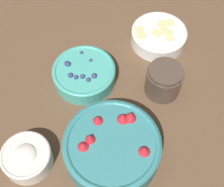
{
  "coord_description": "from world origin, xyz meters",
  "views": [
    {
      "loc": [
        0.34,
        0.31,
        0.74
      ],
      "look_at": [
        -0.0,
        0.05,
        0.04
      ],
      "focal_mm": 50.0,
      "sensor_mm": 36.0,
      "label": 1
    }
  ],
  "objects_px": {
    "bowl_strawberries": "(112,147)",
    "bowl_cream": "(27,157)",
    "bowl_bananas": "(159,35)",
    "bowl_blueberries": "(84,73)",
    "jar_chocolate": "(164,81)"
  },
  "relations": [
    {
      "from": "bowl_strawberries",
      "to": "bowl_blueberries",
      "type": "bearing_deg",
      "value": -123.55
    },
    {
      "from": "bowl_strawberries",
      "to": "jar_chocolate",
      "type": "relative_size",
      "value": 2.33
    },
    {
      "from": "bowl_blueberries",
      "to": "bowl_bananas",
      "type": "distance_m",
      "value": 0.26
    },
    {
      "from": "bowl_strawberries",
      "to": "bowl_cream",
      "type": "xyz_separation_m",
      "value": [
        0.14,
        -0.15,
        -0.02
      ]
    },
    {
      "from": "bowl_blueberries",
      "to": "bowl_bananas",
      "type": "relative_size",
      "value": 1.05
    },
    {
      "from": "bowl_cream",
      "to": "bowl_blueberries",
      "type": "bearing_deg",
      "value": -169.55
    },
    {
      "from": "bowl_strawberries",
      "to": "bowl_bananas",
      "type": "xyz_separation_m",
      "value": [
        -0.38,
        -0.11,
        -0.02
      ]
    },
    {
      "from": "bowl_bananas",
      "to": "bowl_blueberries",
      "type": "bearing_deg",
      "value": -19.78
    },
    {
      "from": "bowl_strawberries",
      "to": "bowl_cream",
      "type": "relative_size",
      "value": 1.93
    },
    {
      "from": "bowl_strawberries",
      "to": "jar_chocolate",
      "type": "bearing_deg",
      "value": -178.48
    },
    {
      "from": "bowl_bananas",
      "to": "bowl_cream",
      "type": "bearing_deg",
      "value": -4.28
    },
    {
      "from": "jar_chocolate",
      "to": "bowl_blueberries",
      "type": "bearing_deg",
      "value": -61.55
    },
    {
      "from": "bowl_cream",
      "to": "jar_chocolate",
      "type": "bearing_deg",
      "value": 159.03
    },
    {
      "from": "bowl_strawberries",
      "to": "jar_chocolate",
      "type": "distance_m",
      "value": 0.24
    },
    {
      "from": "bowl_bananas",
      "to": "jar_chocolate",
      "type": "xyz_separation_m",
      "value": [
        0.14,
        0.1,
        0.01
      ]
    }
  ]
}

